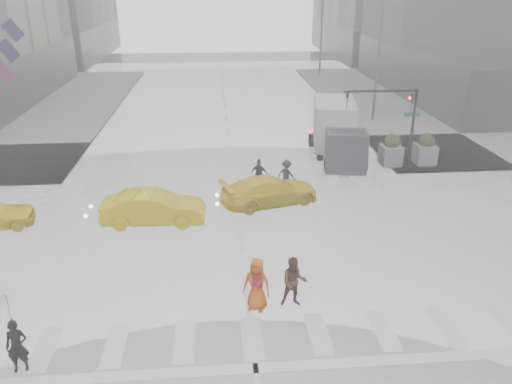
{
  "coord_description": "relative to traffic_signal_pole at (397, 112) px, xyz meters",
  "views": [
    {
      "loc": [
        -0.89,
        -17.96,
        9.75
      ],
      "look_at": [
        0.8,
        2.0,
        1.32
      ],
      "focal_mm": 35.0,
      "sensor_mm": 36.0,
      "label": 1
    }
  ],
  "objects": [
    {
      "name": "pedestrian_far_a",
      "position": [
        -7.75,
        -2.53,
        -2.41
      ],
      "size": [
        1.1,
        0.92,
        1.61
      ],
      "primitive_type": "imported",
      "rotation": [
        0.0,
        0.0,
        2.71
      ],
      "color": "black",
      "rests_on": "ground"
    },
    {
      "name": "planter_mid",
      "position": [
        -0.01,
        0.19,
        -2.23
      ],
      "size": [
        1.1,
        1.1,
        1.8
      ],
      "color": "slate",
      "rests_on": "ground"
    },
    {
      "name": "pedestrian_brown",
      "position": [
        -7.54,
        -12.5,
        -2.34
      ],
      "size": [
        0.88,
        0.71,
        1.75
      ],
      "primitive_type": "imported",
      "rotation": [
        0.0,
        0.0,
        -0.05
      ],
      "color": "#462719",
      "rests_on": "ground"
    },
    {
      "name": "box_truck",
      "position": [
        -2.77,
        1.88,
        -1.47
      ],
      "size": [
        2.31,
        6.17,
        3.28
      ],
      "rotation": [
        0.0,
        0.0,
        -0.17
      ],
      "color": "silver",
      "rests_on": "ground"
    },
    {
      "name": "flag_cluster",
      "position": [
        -24.09,
        10.49,
        2.42
      ],
      "size": [
        2.87,
        3.06,
        4.69
      ],
      "color": "#59595B",
      "rests_on": "ground"
    },
    {
      "name": "ground",
      "position": [
        -9.01,
        -8.01,
        -3.22
      ],
      "size": [
        120.0,
        120.0,
        0.0
      ],
      "primitive_type": "plane",
      "color": "black",
      "rests_on": "ground"
    },
    {
      "name": "planter_west",
      "position": [
        -2.01,
        0.19,
        -2.23
      ],
      "size": [
        1.1,
        1.1,
        1.8
      ],
      "color": "slate",
      "rests_on": "ground"
    },
    {
      "name": "planter_east",
      "position": [
        1.99,
        0.19,
        -2.23
      ],
      "size": [
        1.1,
        1.1,
        1.8
      ],
      "color": "slate",
      "rests_on": "ground"
    },
    {
      "name": "taxi_mid",
      "position": [
        -12.68,
        -6.01,
        -2.49
      ],
      "size": [
        4.47,
        1.66,
        1.46
      ],
      "primitive_type": "imported",
      "rotation": [
        0.0,
        0.0,
        1.54
      ],
      "color": "yellow",
      "rests_on": "ground"
    },
    {
      "name": "pedestrian_black",
      "position": [
        -15.36,
        -14.81,
        -1.58
      ],
      "size": [
        1.07,
        1.09,
        2.43
      ],
      "rotation": [
        0.0,
        0.0,
        0.12
      ],
      "color": "black",
      "rests_on": "ground"
    },
    {
      "name": "street_lamp_near",
      "position": [
        1.86,
        9.99,
        1.73
      ],
      "size": [
        2.15,
        0.22,
        9.0
      ],
      "color": "#59595B",
      "rests_on": "ground"
    },
    {
      "name": "sidewalk_ne",
      "position": [
        10.49,
        9.49,
        -3.14
      ],
      "size": [
        35.0,
        35.0,
        0.15
      ],
      "primitive_type": "cube",
      "color": "slate",
      "rests_on": "ground"
    },
    {
      "name": "pedestrian_orange",
      "position": [
        -8.74,
        -12.57,
        -2.3
      ],
      "size": [
        1.04,
        0.87,
        1.82
      ],
      "rotation": [
        0.0,
        0.0,
        -0.38
      ],
      "color": "#D8570F",
      "rests_on": "ground"
    },
    {
      "name": "street_lamp_far",
      "position": [
        1.86,
        29.99,
        1.73
      ],
      "size": [
        2.15,
        0.22,
        9.0
      ],
      "color": "#59595B",
      "rests_on": "ground"
    },
    {
      "name": "taxi_rear",
      "position": [
        -7.43,
        -4.39,
        -2.54
      ],
      "size": [
        4.5,
        3.02,
        1.35
      ],
      "primitive_type": "imported",
      "rotation": [
        0.0,
        0.0,
        1.87
      ],
      "color": "yellow",
      "rests_on": "ground"
    },
    {
      "name": "pedestrian_far_b",
      "position": [
        -6.35,
        -2.49,
        -2.46
      ],
      "size": [
        1.11,
        0.99,
        1.51
      ],
      "primitive_type": "imported",
      "rotation": [
        0.0,
        0.0,
        2.54
      ],
      "color": "black",
      "rests_on": "ground"
    },
    {
      "name": "road_markings",
      "position": [
        -9.01,
        -8.01,
        -3.21
      ],
      "size": [
        18.0,
        48.0,
        0.01
      ],
      "primitive_type": null,
      "color": "silver",
      "rests_on": "ground"
    },
    {
      "name": "traffic_signal_pole",
      "position": [
        0.0,
        0.0,
        0.0
      ],
      "size": [
        4.45,
        0.42,
        4.5
      ],
      "color": "black",
      "rests_on": "ground"
    }
  ]
}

